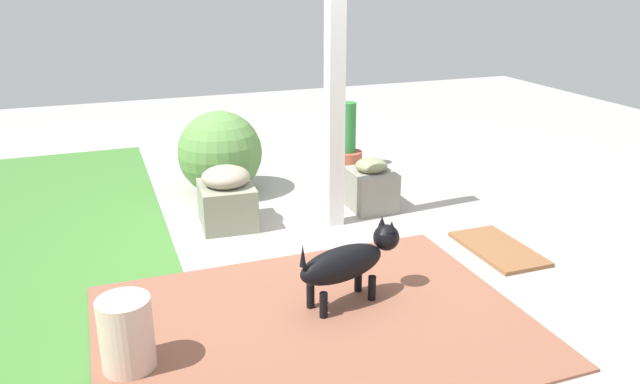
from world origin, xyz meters
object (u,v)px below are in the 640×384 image
porch_pillar (335,96)px  ceramic_urn (127,335)px  stone_planter_nearest (371,186)px  dog (349,261)px  terracotta_pot_tall (347,144)px  round_shrub (220,153)px  doormat (498,249)px  stone_planter_mid (227,198)px

porch_pillar → ceramic_urn: (-1.43, 1.67, -0.83)m
stone_planter_nearest → dog: dog is taller
terracotta_pot_tall → ceramic_urn: bearing=139.7°
porch_pillar → round_shrub: size_ratio=2.75×
round_shrub → doormat: size_ratio=1.04×
terracotta_pot_tall → porch_pillar: bearing=153.1°
porch_pillar → ceramic_urn: bearing=130.6°
round_shrub → terracotta_pot_tall: 1.40m
terracotta_pot_tall → dog: (-2.55, 1.06, 0.04)m
stone_planter_mid → doormat: bearing=-123.8°
round_shrub → ceramic_urn: 2.66m
stone_planter_nearest → terracotta_pot_tall: (1.15, -0.27, 0.04)m
dog → ceramic_urn: bearing=99.8°
ceramic_urn → doormat: ceramic_urn is taller
porch_pillar → doormat: porch_pillar is taller
porch_pillar → stone_planter_nearest: size_ratio=4.65×
round_shrub → ceramic_urn: bearing=158.1°
ceramic_urn → stone_planter_mid: bearing=-27.4°
dog → doormat: bearing=-76.4°
ceramic_urn → doormat: (0.54, -2.60, -0.18)m
dog → porch_pillar: bearing=-17.6°
porch_pillar → ceramic_urn: size_ratio=5.14×
stone_planter_nearest → terracotta_pot_tall: 1.18m
round_shrub → dog: (-2.24, -0.30, -0.09)m
porch_pillar → dog: (-1.21, 0.38, -0.74)m
dog → round_shrub: bearing=7.6°
porch_pillar → dog: size_ratio=2.88×
stone_planter_nearest → dog: (-1.41, 0.79, 0.08)m
round_shrub → terracotta_pot_tall: bearing=-77.0°
doormat → terracotta_pot_tall: bearing=6.1°
doormat → porch_pillar: bearing=45.9°
ceramic_urn → round_shrub: bearing=-21.9°
porch_pillar → round_shrub: porch_pillar is taller
stone_planter_nearest → stone_planter_mid: size_ratio=0.88×
porch_pillar → terracotta_pot_tall: porch_pillar is taller
terracotta_pot_tall → doormat: bearing=-173.9°
dog → stone_planter_nearest: bearing=-29.5°
doormat → stone_planter_mid: bearing=56.2°
stone_planter_mid → porch_pillar: bearing=-108.0°
terracotta_pot_tall → dog: terracotta_pot_tall is taller
ceramic_urn → stone_planter_nearest: bearing=-52.0°
stone_planter_mid → round_shrub: 0.79m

